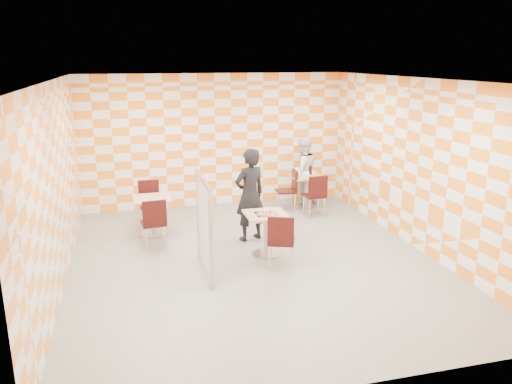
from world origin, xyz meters
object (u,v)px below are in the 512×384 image
main_table (266,227)px  partition (204,225)px  chair_empty_near (154,220)px  man_dark (250,195)px  second_table (306,186)px  chair_main_front (281,238)px  man_white (303,171)px  chair_second_side (290,187)px  soda_bottle (310,170)px  chair_second_front (316,192)px  chair_empty_far (150,199)px  sport_bottle (299,171)px  empty_table (153,210)px

main_table → partition: 1.26m
chair_empty_near → man_dark: 1.79m
partition → second_table: bearing=46.8°
chair_main_front → man_white: (1.61, 3.50, 0.25)m
chair_main_front → chair_second_side: same height
main_table → soda_bottle: bearing=55.5°
chair_second_front → man_dark: (-1.70, -0.98, 0.33)m
chair_main_front → partition: bearing=170.3°
chair_empty_far → man_white: man_white is taller
chair_empty_near → man_white: size_ratio=0.58×
partition → man_dark: man_dark is taller
second_table → chair_main_front: (-1.59, -3.17, 0.04)m
man_white → sport_bottle: bearing=45.2°
man_dark → chair_second_front: bearing=-170.7°
chair_main_front → man_dark: size_ratio=0.53×
partition → main_table: bearing=22.1°
main_table → soda_bottle: soda_bottle is taller
partition → chair_second_front: bearing=39.4°
main_table → man_white: (1.68, 2.84, 0.28)m
man_white → soda_bottle: bearing=99.5°
chair_second_side → chair_empty_far: bearing=-175.5°
main_table → man_white: size_ratio=0.47×
second_table → chair_second_front: bearing=-93.4°
chair_second_side → soda_bottle: 0.66m
main_table → sport_bottle: size_ratio=3.75×
chair_second_front → sport_bottle: size_ratio=4.62×
chair_second_front → partition: bearing=-140.6°
empty_table → chair_main_front: chair_main_front is taller
chair_main_front → empty_table: bearing=130.9°
main_table → empty_table: same height
chair_main_front → sport_bottle: (1.45, 3.25, 0.29)m
man_white → man_dark: bearing=37.5°
chair_empty_near → sport_bottle: (3.36, 1.80, 0.29)m
second_table → soda_bottle: soda_bottle is taller
main_table → chair_empty_far: (-1.86, 2.14, 0.04)m
chair_main_front → sport_bottle: 3.57m
soda_bottle → empty_table: bearing=-163.6°
second_table → empty_table: same height
empty_table → soda_bottle: size_ratio=3.26×
main_table → partition: partition is taller
chair_second_front → soda_bottle: 0.86m
chair_main_front → man_white: 3.87m
chair_second_front → chair_second_side: (-0.39, 0.59, 0.00)m
man_dark → sport_bottle: size_ratio=8.74×
main_table → man_white: man_white is taller
chair_empty_far → soda_bottle: size_ratio=4.02×
man_dark → man_white: bearing=-151.8°
chair_empty_near → sport_bottle: size_ratio=4.62×
empty_table → soda_bottle: bearing=16.4°
chair_empty_near → chair_empty_far: (-0.01, 1.36, 0.00)m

